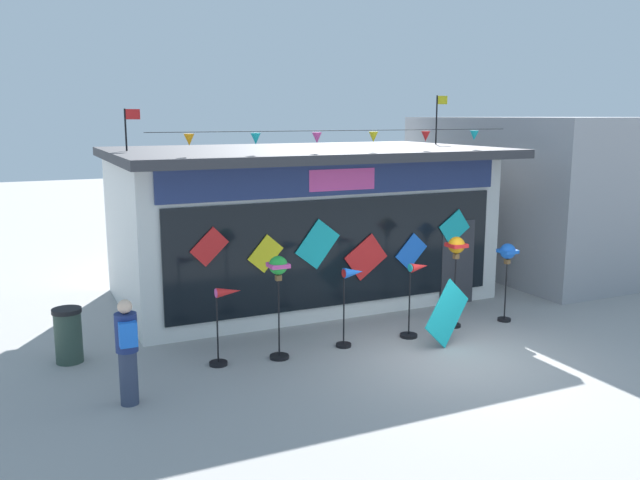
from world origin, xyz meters
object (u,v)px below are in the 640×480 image
object	(u,v)px
wind_spinner_center_left	(351,290)
wind_spinner_center_right	(415,290)
wind_spinner_right	(456,254)
wind_spinner_left	(278,279)
trash_bin	(68,335)
kite_shop_building	(299,221)
wind_spinner_far_right	(507,259)
person_near_camera	(127,350)
display_kite_on_ground	(447,313)
wind_spinner_far_left	(225,314)

from	to	relation	value
wind_spinner_center_left	wind_spinner_center_right	bearing A→B (deg)	-1.88
wind_spinner_center_right	wind_spinner_right	size ratio (longest dim) A/B	0.79
wind_spinner_left	wind_spinner_right	distance (m)	4.05
wind_spinner_right	trash_bin	distance (m)	7.74
kite_shop_building	trash_bin	distance (m)	6.30
wind_spinner_left	wind_spinner_right	size ratio (longest dim) A/B	1.00
wind_spinner_far_right	wind_spinner_left	bearing A→B (deg)	-179.33
person_near_camera	display_kite_on_ground	bearing A→B (deg)	-177.29
kite_shop_building	wind_spinner_far_left	xyz separation A→B (m)	(-3.06, -3.83, -0.92)
wind_spinner_center_left	trash_bin	size ratio (longest dim) A/B	1.55
wind_spinner_left	wind_spinner_center_left	size ratio (longest dim) A/B	1.24
wind_spinner_center_right	wind_spinner_far_right	bearing A→B (deg)	0.90
wind_spinner_far_left	wind_spinner_center_left	distance (m)	2.49
wind_spinner_left	wind_spinner_far_left	bearing A→B (deg)	171.40
wind_spinner_far_left	display_kite_on_ground	world-z (taller)	wind_spinner_far_left
wind_spinner_left	wind_spinner_far_right	world-z (taller)	wind_spinner_left
wind_spinner_center_left	kite_shop_building	bearing A→B (deg)	81.57
wind_spinner_left	person_near_camera	bearing A→B (deg)	-162.66
kite_shop_building	trash_bin	xyz separation A→B (m)	(-5.61, -2.54, -1.34)
wind_spinner_center_left	trash_bin	world-z (taller)	wind_spinner_center_left
wind_spinner_far_left	wind_spinner_center_left	world-z (taller)	wind_spinner_center_left
wind_spinner_center_left	display_kite_on_ground	size ratio (longest dim) A/B	1.32
wind_spinner_center_right	person_near_camera	size ratio (longest dim) A/B	0.91
wind_spinner_right	wind_spinner_far_right	bearing A→B (deg)	-6.02
wind_spinner_far_left	person_near_camera	size ratio (longest dim) A/B	0.85
kite_shop_building	person_near_camera	world-z (taller)	kite_shop_building
display_kite_on_ground	kite_shop_building	bearing A→B (deg)	104.24
wind_spinner_left	display_kite_on_ground	distance (m)	3.44
wind_spinner_center_left	wind_spinner_far_right	bearing A→B (deg)	-0.16
person_near_camera	display_kite_on_ground	distance (m)	6.10
wind_spinner_far_right	display_kite_on_ground	size ratio (longest dim) A/B	1.46
wind_spinner_right	display_kite_on_ground	distance (m)	1.49
wind_spinner_left	wind_spinner_center_right	size ratio (longest dim) A/B	1.26
wind_spinner_center_right	person_near_camera	distance (m)	5.85
kite_shop_building	display_kite_on_ground	size ratio (longest dim) A/B	7.54
trash_bin	display_kite_on_ground	world-z (taller)	display_kite_on_ground
wind_spinner_left	wind_spinner_far_right	bearing A→B (deg)	0.67
kite_shop_building	wind_spinner_far_left	world-z (taller)	kite_shop_building
wind_spinner_right	wind_spinner_far_right	distance (m)	1.27
wind_spinner_far_left	wind_spinner_left	size ratio (longest dim) A/B	0.74
wind_spinner_center_left	person_near_camera	xyz separation A→B (m)	(-4.34, -0.95, -0.23)
wind_spinner_left	trash_bin	world-z (taller)	wind_spinner_left
wind_spinner_far_right	person_near_camera	distance (m)	8.19
wind_spinner_left	wind_spinner_far_right	size ratio (longest dim) A/B	1.12
person_near_camera	wind_spinner_far_left	bearing A→B (deg)	-150.48
wind_spinner_far_left	display_kite_on_ground	size ratio (longest dim) A/B	1.20
wind_spinner_far_left	wind_spinner_left	world-z (taller)	wind_spinner_left
kite_shop_building	wind_spinner_left	world-z (taller)	kite_shop_building
wind_spinner_center_left	wind_spinner_far_left	bearing A→B (deg)	178.27
wind_spinner_far_left	wind_spinner_center_left	bearing A→B (deg)	-1.73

